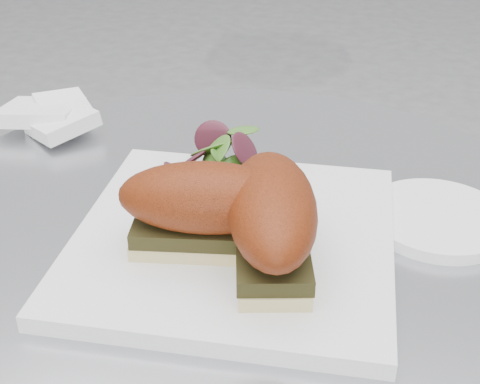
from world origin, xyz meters
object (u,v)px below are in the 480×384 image
(sandwich_left, at_px, (207,207))
(sandwich_right, at_px, (272,217))
(saucer, at_px, (438,219))
(plate, at_px, (234,239))

(sandwich_left, relative_size, sandwich_right, 0.91)
(sandwich_left, bearing_deg, sandwich_right, -12.11)
(sandwich_left, height_order, sandwich_right, same)
(sandwich_right, distance_m, saucer, 0.19)
(sandwich_left, xyz_separation_m, sandwich_right, (0.06, -0.00, 0.00))
(sandwich_left, xyz_separation_m, saucer, (0.19, 0.12, -0.05))
(plate, bearing_deg, sandwich_right, -35.21)
(sandwich_left, distance_m, sandwich_right, 0.06)
(plate, bearing_deg, sandwich_left, -117.73)
(sandwich_left, height_order, saucer, sandwich_left)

